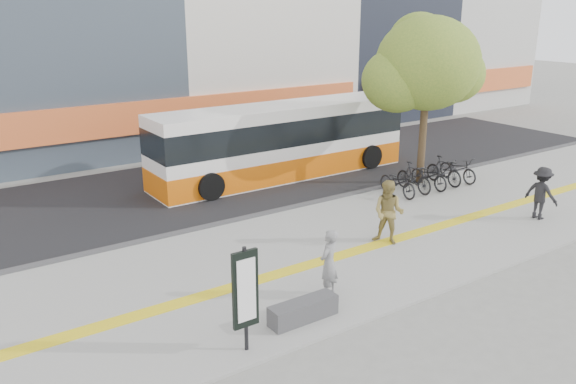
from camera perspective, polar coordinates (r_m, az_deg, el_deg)
ground at (r=15.31m, az=6.81°, el=-7.91°), size 120.00×120.00×0.00m
sidewalk at (r=16.34m, az=3.36°, el=-5.94°), size 40.00×7.00×0.08m
tactile_strip at (r=15.97m, az=4.46°, el=-6.38°), size 40.00×0.45×0.01m
street at (r=22.37m, az=-8.43°, el=0.46°), size 40.00×8.00×0.06m
curb at (r=19.01m, az=-3.08°, el=-2.37°), size 40.00×0.25×0.14m
bench at (r=12.89m, az=1.50°, el=-11.47°), size 1.60×0.45×0.45m
signboard at (r=11.39m, az=-4.18°, el=-9.61°), size 0.55×0.10×2.20m
street_tree at (r=22.40m, az=13.20°, el=11.94°), size 4.40×3.80×6.31m
bus at (r=23.19m, az=-0.61°, el=4.79°), size 10.74×2.55×2.86m
bicycle_row at (r=22.39m, az=13.61°, el=1.64°), size 3.96×1.87×1.07m
seated_woman at (r=13.64m, az=4.00°, el=-6.96°), size 0.71×0.62×1.65m
pedestrian_tan at (r=16.79m, az=9.79°, el=-1.98°), size 1.05×1.13×1.86m
pedestrian_dark at (r=20.18m, az=23.48°, el=-0.09°), size 0.67×1.12×1.70m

